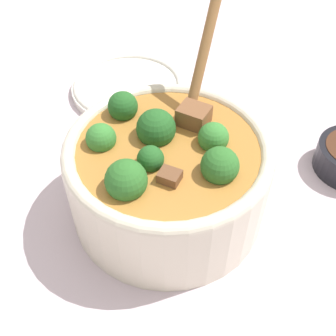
# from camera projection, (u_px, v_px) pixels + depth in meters

# --- Properties ---
(ground_plane) EXTENTS (4.00, 4.00, 0.00)m
(ground_plane) POSITION_uv_depth(u_px,v_px,m) (168.00, 207.00, 0.52)
(ground_plane) COLOR silver
(stew_bowl) EXTENTS (0.27, 0.23, 0.26)m
(stew_bowl) POSITION_uv_depth(u_px,v_px,m) (168.00, 172.00, 0.48)
(stew_bowl) COLOR beige
(stew_bowl) RESTS_ON ground_plane
(empty_plate) EXTENTS (0.18, 0.18, 0.02)m
(empty_plate) POSITION_uv_depth(u_px,v_px,m) (128.00, 86.00, 0.69)
(empty_plate) COLOR silver
(empty_plate) RESTS_ON ground_plane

